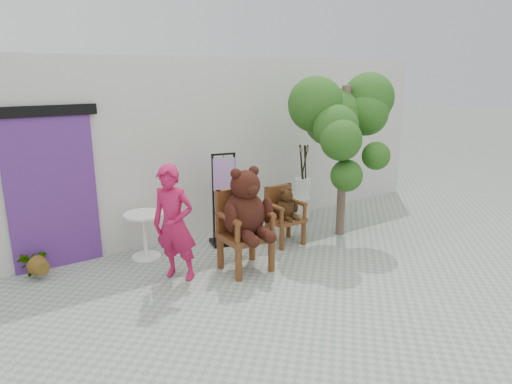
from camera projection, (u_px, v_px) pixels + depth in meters
ground_plane at (332, 279)px, 6.27m from camera, size 60.00×60.00×0.00m
back_wall at (219, 142)px, 8.37m from camera, size 9.00×1.00×3.00m
doorway at (52, 189)px, 6.41m from camera, size 1.40×0.11×2.33m
chair_big at (245, 214)px, 6.37m from camera, size 0.74×0.79×1.50m
chair_small at (284, 210)px, 7.46m from camera, size 0.54×0.51×0.95m
person at (175, 224)px, 6.00m from camera, size 0.67×0.71×1.63m
cafe_table at (145, 230)px, 6.89m from camera, size 0.60×0.60×0.70m
display_stand at (224, 210)px, 7.41m from camera, size 0.52×0.44×1.51m
stool_bucket at (302, 187)px, 8.60m from camera, size 0.32×0.32×1.45m
tree at (341, 117)px, 7.48m from camera, size 1.83×1.47×2.75m
potted_plant at (37, 261)px, 6.29m from camera, size 0.50×0.46×0.47m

